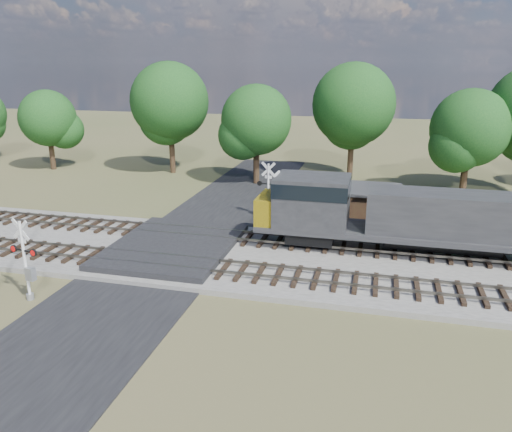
# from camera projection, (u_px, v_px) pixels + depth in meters

# --- Properties ---
(ground) EXTENTS (160.00, 160.00, 0.00)m
(ground) POSITION_uv_depth(u_px,v_px,m) (170.00, 255.00, 29.77)
(ground) COLOR #47522B
(ground) RESTS_ON ground
(ballast_bed) EXTENTS (140.00, 10.00, 0.30)m
(ballast_bed) POSITION_uv_depth(u_px,v_px,m) (340.00, 266.00, 27.87)
(ballast_bed) COLOR gray
(ballast_bed) RESTS_ON ground
(road) EXTENTS (7.00, 60.00, 0.08)m
(road) POSITION_uv_depth(u_px,v_px,m) (170.00, 255.00, 29.76)
(road) COLOR black
(road) RESTS_ON ground
(crossing_panel) EXTENTS (7.00, 9.00, 0.62)m
(crossing_panel) POSITION_uv_depth(u_px,v_px,m) (173.00, 248.00, 30.14)
(crossing_panel) COLOR #262628
(crossing_panel) RESTS_ON ground
(track_near) EXTENTS (140.00, 2.60, 0.33)m
(track_near) POSITION_uv_depth(u_px,v_px,m) (208.00, 267.00, 27.07)
(track_near) COLOR black
(track_near) RESTS_ON ballast_bed
(track_far) EXTENTS (140.00, 2.60, 0.33)m
(track_far) POSITION_uv_depth(u_px,v_px,m) (234.00, 237.00, 31.70)
(track_far) COLOR black
(track_far) RESTS_ON ballast_bed
(crossing_signal_near) EXTENTS (1.65, 0.45, 4.12)m
(crossing_signal_near) POSITION_uv_depth(u_px,v_px,m) (27.00, 267.00, 23.75)
(crossing_signal_near) COLOR silver
(crossing_signal_near) RESTS_ON ground
(crossing_signal_far) EXTENTS (1.70, 0.39, 4.23)m
(crossing_signal_far) POSITION_uv_depth(u_px,v_px,m) (267.00, 195.00, 36.28)
(crossing_signal_far) COLOR silver
(crossing_signal_far) RESTS_ON ground
(equipment_shed) EXTENTS (4.23, 4.23, 2.82)m
(equipment_shed) POSITION_uv_depth(u_px,v_px,m) (370.00, 208.00, 34.42)
(equipment_shed) COLOR #44261D
(equipment_shed) RESTS_ON ground
(treeline) EXTENTS (83.59, 11.84, 11.15)m
(treeline) POSITION_uv_depth(u_px,v_px,m) (353.00, 114.00, 45.08)
(treeline) COLOR black
(treeline) RESTS_ON ground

